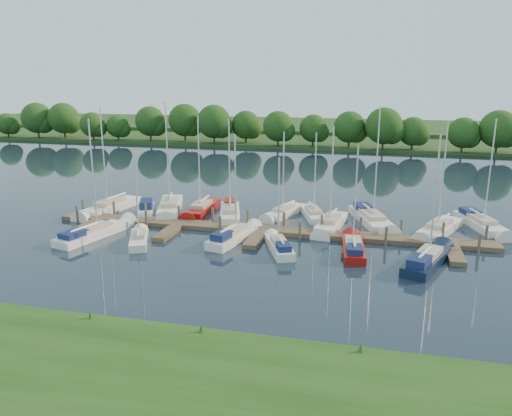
% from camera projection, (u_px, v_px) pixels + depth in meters
% --- Properties ---
extents(ground, '(260.00, 260.00, 0.00)m').
position_uv_depth(ground, '(239.00, 263.00, 37.68)').
color(ground, '#182231').
rests_on(ground, ground).
extents(near_bank, '(90.00, 10.00, 0.50)m').
position_uv_depth(near_bank, '(144.00, 382.00, 22.59)').
color(near_bank, '#1B4112').
rests_on(near_bank, ground).
extents(dock, '(40.00, 6.00, 0.40)m').
position_uv_depth(dock, '(261.00, 232.00, 44.49)').
color(dock, brown).
rests_on(dock, ground).
extents(mooring_pilings, '(38.24, 2.84, 2.00)m').
position_uv_depth(mooring_pilings, '(264.00, 224.00, 45.44)').
color(mooring_pilings, '#473D33').
rests_on(mooring_pilings, ground).
extents(far_shore, '(180.00, 30.00, 0.60)m').
position_uv_depth(far_shore, '(332.00, 140.00, 108.04)').
color(far_shore, '#1E3D17').
rests_on(far_shore, ground).
extents(distant_hill, '(220.00, 40.00, 1.40)m').
position_uv_depth(distant_hill, '(341.00, 127.00, 131.42)').
color(distant_hill, '#355123').
rests_on(distant_hill, ground).
extents(treeline, '(145.47, 10.03, 8.26)m').
position_uv_depth(treeline, '(343.00, 128.00, 94.42)').
color(treeline, '#38281C').
rests_on(treeline, ground).
extents(sailboat_n_0, '(3.30, 8.87, 11.25)m').
position_uv_depth(sailboat_n_0, '(109.00, 209.00, 52.03)').
color(sailboat_n_0, white).
rests_on(sailboat_n_0, ground).
extents(motorboat, '(3.03, 5.17, 1.72)m').
position_uv_depth(motorboat, '(146.00, 210.00, 51.08)').
color(motorboat, white).
rests_on(motorboat, ground).
extents(sailboat_n_2, '(4.58, 9.18, 11.66)m').
position_uv_depth(sailboat_n_2, '(170.00, 208.00, 52.12)').
color(sailboat_n_2, white).
rests_on(sailboat_n_2, ground).
extents(sailboat_n_3, '(2.00, 8.04, 10.26)m').
position_uv_depth(sailboat_n_3, '(201.00, 210.00, 51.57)').
color(sailboat_n_3, maroon).
rests_on(sailboat_n_3, ground).
extents(sailboat_n_4, '(3.71, 7.92, 10.21)m').
position_uv_depth(sailboat_n_4, '(230.00, 214.00, 49.76)').
color(sailboat_n_4, white).
rests_on(sailboat_n_4, ground).
extents(sailboat_n_5, '(3.41, 6.88, 8.79)m').
position_uv_depth(sailboat_n_5, '(284.00, 213.00, 50.46)').
color(sailboat_n_5, white).
rests_on(sailboat_n_5, ground).
extents(sailboat_n_6, '(3.50, 6.85, 8.84)m').
position_uv_depth(sailboat_n_6, '(313.00, 215.00, 49.56)').
color(sailboat_n_6, white).
rests_on(sailboat_n_6, ground).
extents(sailboat_n_7, '(2.67, 7.72, 9.85)m').
position_uv_depth(sailboat_n_7, '(331.00, 225.00, 46.24)').
color(sailboat_n_7, white).
rests_on(sailboat_n_7, ground).
extents(sailboat_n_8, '(4.67, 9.12, 11.52)m').
position_uv_depth(sailboat_n_8, '(372.00, 220.00, 47.90)').
color(sailboat_n_8, white).
rests_on(sailboat_n_8, ground).
extents(sailboat_n_9, '(4.77, 8.01, 10.45)m').
position_uv_depth(sailboat_n_9, '(439.00, 230.00, 44.75)').
color(sailboat_n_9, white).
rests_on(sailboat_n_9, ground).
extents(sailboat_n_10, '(3.98, 8.24, 10.47)m').
position_uv_depth(sailboat_n_10, '(481.00, 224.00, 46.33)').
color(sailboat_n_10, white).
rests_on(sailboat_n_10, ground).
extents(sailboat_s_0, '(3.69, 8.47, 10.59)m').
position_uv_depth(sailboat_s_0, '(95.00, 233.00, 43.81)').
color(sailboat_s_0, white).
rests_on(sailboat_s_0, ground).
extents(sailboat_s_1, '(3.22, 5.64, 7.52)m').
position_uv_depth(sailboat_s_1, '(139.00, 240.00, 42.19)').
color(sailboat_s_1, white).
rests_on(sailboat_s_1, ground).
extents(sailboat_s_2, '(3.13, 7.29, 9.45)m').
position_uv_depth(sailboat_s_2, '(233.00, 237.00, 42.64)').
color(sailboat_s_2, white).
rests_on(sailboat_s_2, ground).
extents(sailboat_s_3, '(3.34, 5.93, 7.89)m').
position_uv_depth(sailboat_s_3, '(279.00, 247.00, 40.18)').
color(sailboat_s_3, white).
rests_on(sailboat_s_3, ground).
extents(sailboat_s_4, '(2.23, 6.98, 8.90)m').
position_uv_depth(sailboat_s_4, '(353.00, 248.00, 39.94)').
color(sailboat_s_4, maroon).
rests_on(sailboat_s_4, ground).
extents(sailboat_s_5, '(4.13, 7.82, 10.12)m').
position_uv_depth(sailboat_s_5, '(427.00, 261.00, 37.20)').
color(sailboat_s_5, black).
rests_on(sailboat_s_5, ground).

